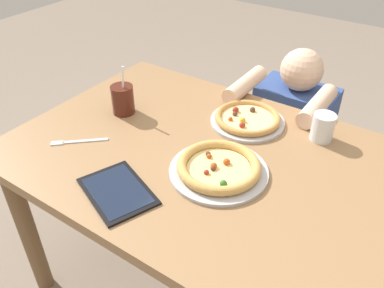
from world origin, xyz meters
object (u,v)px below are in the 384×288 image
at_px(pizza_near, 219,168).
at_px(drink_cup_colored, 123,99).
at_px(pizza_far, 247,119).
at_px(diner_seated, 289,141).
at_px(tablet, 117,191).
at_px(water_cup_clear, 323,127).
at_px(fork, 77,142).

relative_size(pizza_near, drink_cup_colored, 1.59).
relative_size(pizza_far, diner_seated, 0.31).
bearing_deg(diner_seated, tablet, -99.92).
relative_size(pizza_far, water_cup_clear, 2.79).
height_order(pizza_near, water_cup_clear, water_cup_clear).
height_order(drink_cup_colored, tablet, drink_cup_colored).
distance_m(pizza_near, tablet, 0.33).
bearing_deg(fork, diner_seated, 61.81).
xyz_separation_m(drink_cup_colored, diner_seated, (0.48, 0.64, -0.39)).
relative_size(fork, diner_seated, 0.18).
xyz_separation_m(water_cup_clear, diner_seated, (-0.23, 0.38, -0.38)).
relative_size(pizza_near, pizza_far, 1.13).
distance_m(fork, tablet, 0.32).
relative_size(fork, tablet, 0.57).
bearing_deg(water_cup_clear, diner_seated, 121.40).
height_order(drink_cup_colored, diner_seated, drink_cup_colored).
xyz_separation_m(water_cup_clear, tablet, (-0.41, -0.62, -0.05)).
xyz_separation_m(pizza_near, pizza_far, (-0.06, 0.32, -0.00)).
bearing_deg(water_cup_clear, tablet, -123.46).
bearing_deg(tablet, water_cup_clear, 56.54).
bearing_deg(pizza_near, drink_cup_colored, 167.52).
height_order(pizza_near, drink_cup_colored, drink_cup_colored).
bearing_deg(tablet, pizza_near, 50.78).
distance_m(pizza_near, fork, 0.53).
bearing_deg(diner_seated, pizza_far, -94.54).
bearing_deg(fork, pizza_near, 15.22).
xyz_separation_m(pizza_near, fork, (-0.51, -0.14, -0.02)).
xyz_separation_m(drink_cup_colored, fork, (-0.00, -0.25, -0.06)).
height_order(fork, diner_seated, diner_seated).
bearing_deg(tablet, pizza_far, 76.06).
height_order(water_cup_clear, fork, water_cup_clear).
distance_m(pizza_far, tablet, 0.59).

